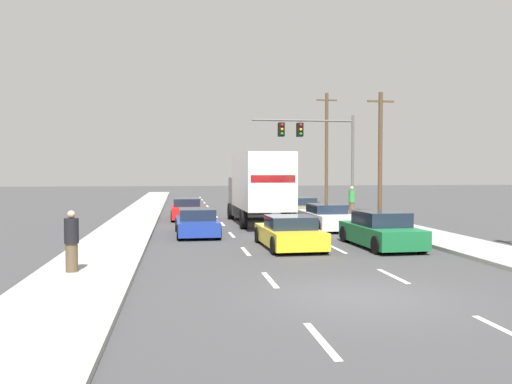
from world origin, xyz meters
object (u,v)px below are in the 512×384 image
at_px(car_red, 187,210).
at_px(car_tan, 301,208).
at_px(car_white, 326,218).
at_px(utility_pole_mid, 380,152).
at_px(utility_pole_far, 327,148).
at_px(car_yellow, 289,233).
at_px(car_blue, 197,223).
at_px(box_truck, 259,185).
at_px(traffic_signal_mast, 312,139).
at_px(pedestrian_near_corner, 352,201).
at_px(pedestrian_mid_block, 72,241).
at_px(car_green, 381,231).

relative_size(car_red, car_tan, 0.95).
relative_size(car_tan, car_white, 1.00).
relative_size(car_red, car_white, 0.94).
bearing_deg(utility_pole_mid, utility_pole_far, 93.61).
bearing_deg(car_yellow, utility_pole_far, 70.91).
distance_m(car_blue, box_truck, 5.81).
bearing_deg(utility_pole_mid, car_red, -173.15).
bearing_deg(traffic_signal_mast, utility_pole_mid, -33.64).
bearing_deg(car_white, pedestrian_near_corner, 59.55).
height_order(utility_pole_far, pedestrian_near_corner, utility_pole_far).
relative_size(car_tan, traffic_signal_mast, 0.65).
height_order(car_yellow, pedestrian_mid_block, pedestrian_mid_block).
bearing_deg(car_white, pedestrian_mid_block, -133.87).
distance_m(utility_pole_mid, pedestrian_near_corner, 4.93).
height_order(car_white, traffic_signal_mast, traffic_signal_mast).
xyz_separation_m(car_blue, utility_pole_mid, (12.40, 9.59, 3.62)).
height_order(car_red, car_yellow, car_red).
relative_size(car_blue, utility_pole_mid, 0.55).
distance_m(box_truck, car_yellow, 8.95).
bearing_deg(car_green, car_red, 118.86).
bearing_deg(car_red, car_yellow, -73.86).
bearing_deg(utility_pole_mid, car_yellow, -123.04).
distance_m(box_truck, car_tan, 5.72).
bearing_deg(car_yellow, traffic_signal_mast, 72.79).
relative_size(car_red, pedestrian_near_corner, 2.44).
height_order(car_white, car_green, car_green).
bearing_deg(pedestrian_near_corner, traffic_signal_mast, 102.38).
relative_size(utility_pole_mid, pedestrian_near_corner, 4.42).
relative_size(box_truck, pedestrian_mid_block, 5.13).
relative_size(car_yellow, car_white, 0.90).
relative_size(car_tan, pedestrian_mid_block, 2.84).
relative_size(car_yellow, utility_pole_far, 0.45).
bearing_deg(car_red, pedestrian_near_corner, -6.08).
relative_size(car_white, traffic_signal_mast, 0.65).
height_order(utility_pole_far, pedestrian_mid_block, utility_pole_far).
xyz_separation_m(car_yellow, car_tan, (3.58, 13.12, 0.01)).
relative_size(traffic_signal_mast, utility_pole_far, 0.76).
relative_size(car_yellow, traffic_signal_mast, 0.58).
xyz_separation_m(car_blue, car_yellow, (3.29, -4.42, -0.01)).
distance_m(car_blue, traffic_signal_mast, 15.55).
distance_m(car_red, car_tan, 7.22).
xyz_separation_m(utility_pole_mid, pedestrian_near_corner, (-2.81, -2.59, -3.12)).
xyz_separation_m(car_white, pedestrian_near_corner, (3.16, 5.37, 0.49)).
relative_size(traffic_signal_mast, pedestrian_mid_block, 4.40).
bearing_deg(utility_pole_mid, pedestrian_mid_block, -131.03).
relative_size(car_green, utility_pole_far, 0.46).
bearing_deg(car_white, traffic_signal_mast, 79.23).
distance_m(car_yellow, utility_pole_far, 26.22).
distance_m(car_blue, utility_pole_far, 23.61).
bearing_deg(car_blue, car_white, 14.27).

